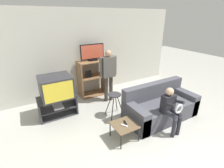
# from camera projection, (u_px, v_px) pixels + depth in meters

# --- Properties ---
(wall_back) EXTENTS (6.40, 0.06, 2.60)m
(wall_back) POSITION_uv_depth(u_px,v_px,m) (87.00, 53.00, 5.08)
(wall_back) COLOR beige
(wall_back) RESTS_ON ground_plane
(tv_stand) EXTENTS (0.91, 0.49, 0.52)m
(tv_stand) POSITION_uv_depth(u_px,v_px,m) (58.00, 106.00, 4.13)
(tv_stand) COLOR #38383D
(tv_stand) RESTS_ON ground_plane
(television_main) EXTENTS (0.74, 0.67, 0.54)m
(television_main) POSITION_uv_depth(u_px,v_px,m) (56.00, 87.00, 3.93)
(television_main) COLOR #2D2D33
(television_main) RESTS_ON tv_stand
(media_shelf) EXTENTS (0.87, 0.49, 1.13)m
(media_shelf) POSITION_uv_depth(u_px,v_px,m) (92.00, 78.00, 5.12)
(media_shelf) COLOR #8E6642
(media_shelf) RESTS_ON ground_plane
(television_flat) EXTENTS (0.74, 0.20, 0.49)m
(television_flat) POSITION_uv_depth(u_px,v_px,m) (92.00, 53.00, 4.83)
(television_flat) COLOR black
(television_flat) RESTS_ON media_shelf
(folding_stool) EXTENTS (0.40, 0.36, 0.61)m
(folding_stool) POSITION_uv_depth(u_px,v_px,m) (115.00, 98.00, 4.02)
(folding_stool) COLOR black
(folding_stool) RESTS_ON ground_plane
(snack_table) EXTENTS (0.47, 0.47, 0.35)m
(snack_table) POSITION_uv_depth(u_px,v_px,m) (124.00, 126.00, 3.29)
(snack_table) COLOR brown
(snack_table) RESTS_ON ground_plane
(remote_control_black) EXTENTS (0.07, 0.15, 0.02)m
(remote_control_black) POSITION_uv_depth(u_px,v_px,m) (125.00, 123.00, 3.31)
(remote_control_black) COLOR black
(remote_control_black) RESTS_ON snack_table
(remote_control_white) EXTENTS (0.10, 0.14, 0.02)m
(remote_control_white) POSITION_uv_depth(u_px,v_px,m) (124.00, 125.00, 3.23)
(remote_control_white) COLOR silver
(remote_control_white) RESTS_ON snack_table
(couch) EXTENTS (1.82, 0.83, 0.83)m
(couch) POSITION_uv_depth(u_px,v_px,m) (160.00, 107.00, 4.04)
(couch) COLOR #4C4C56
(couch) RESTS_ON ground_plane
(person_standing_adult) EXTENTS (0.53, 0.20, 1.53)m
(person_standing_adult) POSITION_uv_depth(u_px,v_px,m) (108.00, 71.00, 4.60)
(person_standing_adult) COLOR #3D3833
(person_standing_adult) RESTS_ON ground_plane
(person_seated_child) EXTENTS (0.33, 0.43, 1.01)m
(person_seated_child) POSITION_uv_depth(u_px,v_px,m) (171.00, 107.00, 3.44)
(person_seated_child) COLOR #2D2D38
(person_seated_child) RESTS_ON ground_plane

